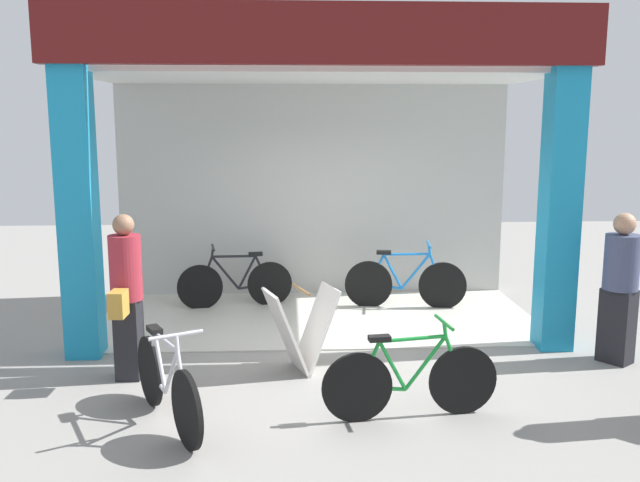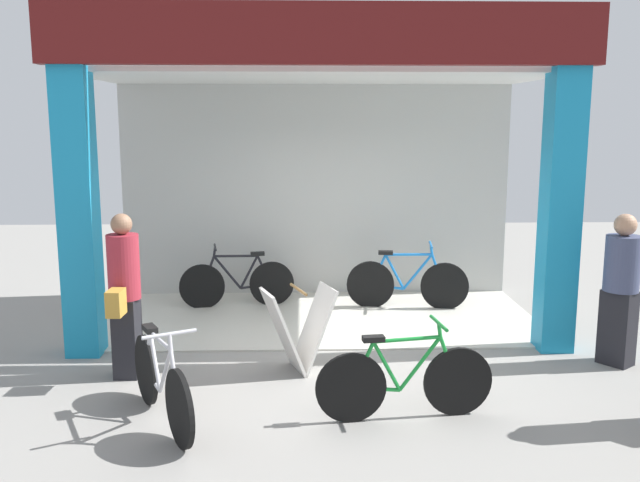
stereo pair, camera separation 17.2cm
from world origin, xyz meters
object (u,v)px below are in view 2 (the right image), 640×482
bicycle_inside_0 (407,283)px  sandwich_board_sign (299,330)px  bicycle_parked_1 (161,383)px  bicycle_inside_1 (238,283)px  bicycle_parked_0 (405,381)px  pedestrian_2 (124,295)px  pedestrian_0 (621,287)px

bicycle_inside_0 → sandwich_board_sign: bicycle_inside_0 is taller
sandwich_board_sign → bicycle_parked_1: bearing=-133.8°
bicycle_inside_0 → bicycle_inside_1: size_ratio=1.06×
bicycle_parked_0 → pedestrian_2: (-2.67, 1.08, 0.51)m
bicycle_parked_0 → bicycle_parked_1: (-2.10, -0.03, 0.01)m
bicycle_inside_0 → bicycle_parked_0: size_ratio=1.06×
bicycle_inside_1 → bicycle_parked_1: 3.74m
bicycle_inside_1 → bicycle_parked_0: bearing=-64.4°
bicycle_parked_1 → pedestrian_0: (4.58, 1.32, 0.49)m
pedestrian_0 → pedestrian_2: pedestrian_2 is taller
pedestrian_0 → pedestrian_2: bearing=-177.7°
bicycle_parked_0 → pedestrian_0: pedestrian_0 is taller
bicycle_inside_1 → bicycle_parked_1: (-0.33, -3.73, 0.01)m
bicycle_inside_0 → pedestrian_2: size_ratio=0.99×
bicycle_inside_0 → pedestrian_0: pedestrian_0 is taller
sandwich_board_sign → pedestrian_2: (-1.74, -0.12, 0.42)m
bicycle_parked_1 → sandwich_board_sign: 1.71m
pedestrian_2 → sandwich_board_sign: bearing=3.8°
bicycle_parked_0 → sandwich_board_sign: (-0.92, 1.20, 0.09)m
sandwich_board_sign → pedestrian_0: pedestrian_0 is taller
bicycle_parked_0 → pedestrian_0: size_ratio=0.97×
bicycle_inside_0 → pedestrian_2: bearing=-142.8°
sandwich_board_sign → bicycle_inside_0: bearing=57.5°
bicycle_parked_1 → sandwich_board_sign: bearing=46.2°
bicycle_inside_1 → pedestrian_0: pedestrian_0 is taller
bicycle_parked_0 → bicycle_inside_0: bearing=80.9°
bicycle_parked_0 → pedestrian_2: size_ratio=0.94×
bicycle_inside_1 → pedestrian_0: 4.91m
sandwich_board_sign → pedestrian_2: bearing=-176.2°
bicycle_inside_0 → bicycle_parked_0: bicycle_inside_0 is taller
sandwich_board_sign → pedestrian_0: size_ratio=0.55×
bicycle_parked_0 → bicycle_parked_1: bearing=-179.2°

